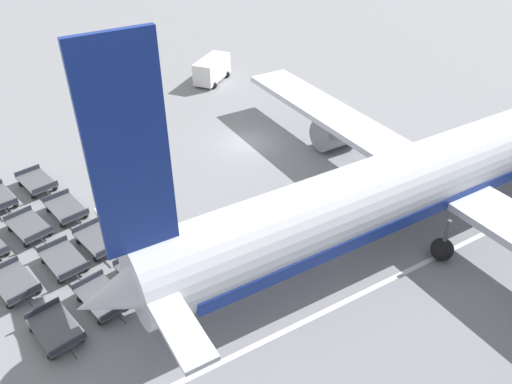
{
  "coord_description": "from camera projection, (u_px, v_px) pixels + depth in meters",
  "views": [
    {
      "loc": [
        28.34,
        -20.77,
        19.4
      ],
      "look_at": [
        8.78,
        -5.7,
        2.39
      ],
      "focal_mm": 35.0,
      "sensor_mm": 36.0,
      "label": 1
    }
  ],
  "objects": [
    {
      "name": "baggage_dolly_row_mid_a_col_c",
      "position": [
        64.0,
        260.0,
        27.79
      ],
      "size": [
        3.77,
        2.02,
        0.92
      ],
      "color": "#515459",
      "rests_on": "ground_plane"
    },
    {
      "name": "baggage_dolly_row_near_col_d",
      "position": [
        56.0,
        329.0,
        23.79
      ],
      "size": [
        3.77,
        2.02,
        0.92
      ],
      "color": "#515459",
      "rests_on": "ground_plane"
    },
    {
      "name": "baggage_dolly_row_mid_b_col_b",
      "position": [
        66.0,
        209.0,
        31.78
      ],
      "size": [
        3.77,
        2.01,
        0.92
      ],
      "color": "#515459",
      "rests_on": "ground_plane"
    },
    {
      "name": "baggage_dolly_row_mid_b_col_d",
      "position": [
        142.0,
        274.0,
        26.91
      ],
      "size": [
        3.77,
        2.02,
        0.92
      ],
      "color": "#515459",
      "rests_on": "ground_plane"
    },
    {
      "name": "stand_guidance_stripe",
      "position": [
        357.0,
        296.0,
        26.25
      ],
      "size": [
        4.77,
        37.73,
        0.01
      ],
      "color": "white",
      "rests_on": "ground_plane"
    },
    {
      "name": "baggage_dolly_row_near_col_c",
      "position": [
        14.0,
        283.0,
        26.33
      ],
      "size": [
        3.8,
        2.12,
        0.92
      ],
      "color": "#515459",
      "rests_on": "ground_plane"
    },
    {
      "name": "baggage_dolly_row_mid_a_col_b",
      "position": [
        29.0,
        227.0,
        30.24
      ],
      "size": [
        3.81,
        2.18,
        0.92
      ],
      "color": "#515459",
      "rests_on": "ground_plane"
    },
    {
      "name": "service_van",
      "position": [
        212.0,
        69.0,
        49.8
      ],
      "size": [
        4.13,
        5.09,
        2.34
      ],
      "color": "white",
      "rests_on": "ground_plane"
    },
    {
      "name": "baggage_dolly_row_mid_b_col_a",
      "position": [
        37.0,
        182.0,
        34.32
      ],
      "size": [
        3.79,
        2.07,
        0.92
      ],
      "color": "#515459",
      "rests_on": "ground_plane"
    },
    {
      "name": "airplane",
      "position": [
        455.0,
        166.0,
        30.25
      ],
      "size": [
        39.99,
        46.21,
        14.69
      ],
      "color": "silver",
      "rests_on": "ground_plane"
    },
    {
      "name": "baggage_dolly_row_mid_b_col_c",
      "position": [
        98.0,
        240.0,
        29.23
      ],
      "size": [
        3.79,
        2.07,
        0.92
      ],
      "color": "#515459",
      "rests_on": "ground_plane"
    },
    {
      "name": "baggage_dolly_row_mid_a_col_d",
      "position": [
        103.0,
        298.0,
        25.46
      ],
      "size": [
        3.79,
        2.08,
        0.92
      ],
      "color": "#515459",
      "rests_on": "ground_plane"
    },
    {
      "name": "ground_plane",
      "position": [
        246.0,
        143.0,
        39.93
      ],
      "size": [
        500.0,
        500.0,
        0.0
      ],
      "primitive_type": "plane",
      "color": "gray"
    }
  ]
}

